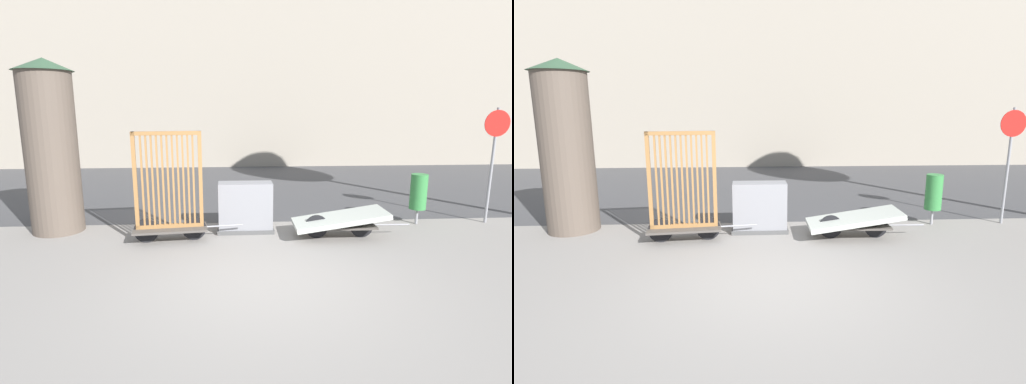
# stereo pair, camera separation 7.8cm
# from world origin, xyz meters

# --- Properties ---
(ground_plane) EXTENTS (60.00, 60.00, 0.00)m
(ground_plane) POSITION_xyz_m (0.00, 0.00, 0.00)
(ground_plane) COLOR gray
(road_strip) EXTENTS (56.00, 8.45, 0.01)m
(road_strip) POSITION_xyz_m (0.00, 7.27, 0.00)
(road_strip) COLOR #424244
(road_strip) RESTS_ON ground_plane
(building_facade) EXTENTS (48.00, 4.00, 10.06)m
(building_facade) POSITION_xyz_m (0.00, 13.50, 5.03)
(building_facade) COLOR #9E9384
(building_facade) RESTS_ON ground_plane
(bike_cart_with_bedframe) EXTENTS (2.08, 0.72, 2.07)m
(bike_cart_with_bedframe) POSITION_xyz_m (-1.61, 1.88, 0.78)
(bike_cart_with_bedframe) COLOR #4C4742
(bike_cart_with_bedframe) RESTS_ON ground_plane
(bike_cart_with_mattress) EXTENTS (2.28, 0.90, 0.56)m
(bike_cart_with_mattress) POSITION_xyz_m (1.62, 1.88, 0.35)
(bike_cart_with_mattress) COLOR #4C4742
(bike_cart_with_mattress) RESTS_ON ground_plane
(utility_cabinet) EXTENTS (1.14, 0.50, 1.02)m
(utility_cabinet) POSITION_xyz_m (-0.18, 2.40, 0.47)
(utility_cabinet) COLOR #4C4C4C
(utility_cabinet) RESTS_ON ground_plane
(trash_bin) EXTENTS (0.35, 0.35, 1.09)m
(trash_bin) POSITION_xyz_m (3.56, 2.70, 0.71)
(trash_bin) COLOR gray
(trash_bin) RESTS_ON ground_plane
(sign_post) EXTENTS (0.55, 0.06, 2.49)m
(sign_post) POSITION_xyz_m (5.13, 2.69, 1.62)
(sign_post) COLOR gray
(sign_post) RESTS_ON ground_plane
(advertising_column) EXTENTS (1.12, 1.12, 3.41)m
(advertising_column) POSITION_xyz_m (-4.00, 2.70, 1.73)
(advertising_column) COLOR brown
(advertising_column) RESTS_ON ground_plane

